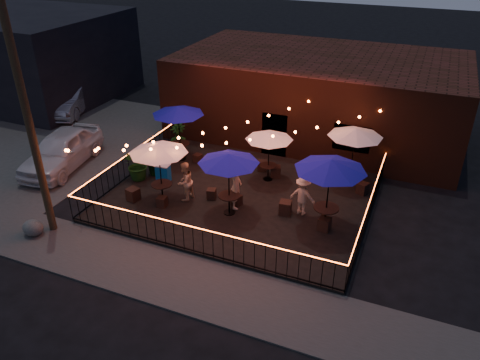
% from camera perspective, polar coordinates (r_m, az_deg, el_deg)
% --- Properties ---
extents(ground, '(110.00, 110.00, 0.00)m').
position_cam_1_polar(ground, '(17.27, -2.52, -5.46)').
color(ground, black).
rests_on(ground, ground).
extents(patio, '(10.00, 8.00, 0.15)m').
position_cam_1_polar(patio, '(18.76, 0.06, -2.09)').
color(patio, black).
rests_on(patio, ground).
extents(sidewalk, '(18.00, 2.50, 0.05)m').
position_cam_1_polar(sidewalk, '(15.00, -7.88, -11.82)').
color(sidewalk, '#3B3936').
rests_on(sidewalk, ground).
extents(parking_lot, '(11.00, 12.00, 0.02)m').
position_cam_1_polar(parking_lot, '(26.64, -22.79, 5.17)').
color(parking_lot, '#3B3936').
rests_on(parking_lot, ground).
extents(brick_building, '(14.00, 8.00, 4.00)m').
position_cam_1_polar(brick_building, '(24.66, 9.57, 10.23)').
color(brick_building, '#36190E').
rests_on(brick_building, ground).
extents(background_building, '(12.00, 9.00, 5.00)m').
position_cam_1_polar(background_building, '(33.39, -25.33, 13.75)').
color(background_building, black).
rests_on(background_building, ground).
extents(utility_pole, '(0.26, 0.26, 8.00)m').
position_cam_1_polar(utility_pole, '(16.50, -24.25, 5.94)').
color(utility_pole, '#362216').
rests_on(utility_pole, ground).
extents(fence_front, '(10.00, 0.04, 1.04)m').
position_cam_1_polar(fence_front, '(15.44, -5.73, -7.27)').
color(fence_front, black).
rests_on(fence_front, patio).
extents(fence_left, '(0.04, 8.00, 1.04)m').
position_cam_1_polar(fence_left, '(20.69, -12.83, 2.13)').
color(fence_left, black).
rests_on(fence_left, patio).
extents(fence_right, '(0.04, 8.00, 1.04)m').
position_cam_1_polar(fence_right, '(17.44, 15.43, -3.63)').
color(fence_right, black).
rests_on(fence_right, patio).
extents(festoon_lights, '(10.02, 8.72, 1.32)m').
position_cam_1_polar(festoon_lights, '(17.76, -3.33, 4.88)').
color(festoon_lights, '#E85B21').
rests_on(festoon_lights, ground).
extents(cafe_table_0, '(2.89, 2.89, 2.45)m').
position_cam_1_polar(cafe_table_0, '(17.58, -9.93, 3.73)').
color(cafe_table_0, black).
rests_on(cafe_table_0, patio).
extents(cafe_table_1, '(2.87, 2.87, 2.56)m').
position_cam_1_polar(cafe_table_1, '(20.86, -7.57, 8.33)').
color(cafe_table_1, black).
rests_on(cafe_table_1, patio).
extents(cafe_table_2, '(2.89, 2.89, 2.46)m').
position_cam_1_polar(cafe_table_2, '(16.54, -1.40, 2.53)').
color(cafe_table_2, black).
rests_on(cafe_table_2, patio).
extents(cafe_table_3, '(2.49, 2.49, 2.17)m').
position_cam_1_polar(cafe_table_3, '(19.05, 3.59, 5.33)').
color(cafe_table_3, black).
rests_on(cafe_table_3, patio).
extents(cafe_table_4, '(2.56, 2.56, 2.72)m').
position_cam_1_polar(cafe_table_4, '(15.85, 11.00, 1.71)').
color(cafe_table_4, black).
rests_on(cafe_table_4, patio).
extents(cafe_table_5, '(2.71, 2.71, 2.44)m').
position_cam_1_polar(cafe_table_5, '(19.26, 13.90, 5.57)').
color(cafe_table_5, black).
rests_on(cafe_table_5, patio).
extents(bistro_chair_0, '(0.52, 0.52, 0.50)m').
position_cam_1_polar(bistro_chair_0, '(18.78, -12.90, -1.71)').
color(bistro_chair_0, black).
rests_on(bistro_chair_0, patio).
extents(bistro_chair_1, '(0.37, 0.37, 0.41)m').
position_cam_1_polar(bistro_chair_1, '(18.17, -9.48, -2.63)').
color(bistro_chair_1, black).
rests_on(bistro_chair_1, patio).
extents(bistro_chair_2, '(0.53, 0.53, 0.48)m').
position_cam_1_polar(bistro_chair_2, '(21.65, -7.96, 3.05)').
color(bistro_chair_2, black).
rests_on(bistro_chair_2, patio).
extents(bistro_chair_3, '(0.39, 0.39, 0.40)m').
position_cam_1_polar(bistro_chair_3, '(21.31, -5.18, 2.65)').
color(bistro_chair_3, black).
rests_on(bistro_chair_3, patio).
extents(bistro_chair_4, '(0.42, 0.42, 0.40)m').
position_cam_1_polar(bistro_chair_4, '(18.47, -3.49, -1.69)').
color(bistro_chair_4, black).
rests_on(bistro_chair_4, patio).
extents(bistro_chair_5, '(0.43, 0.43, 0.41)m').
position_cam_1_polar(bistro_chair_5, '(18.02, -0.43, -2.48)').
color(bistro_chair_5, black).
rests_on(bistro_chair_5, patio).
extents(bistro_chair_6, '(0.46, 0.46, 0.44)m').
position_cam_1_polar(bistro_chair_6, '(20.55, 2.72, 1.76)').
color(bistro_chair_6, black).
rests_on(bistro_chair_6, patio).
extents(bistro_chair_7, '(0.52, 0.52, 0.49)m').
position_cam_1_polar(bistro_chair_7, '(20.05, 4.37, 1.05)').
color(bistro_chair_7, black).
rests_on(bistro_chair_7, patio).
extents(bistro_chair_8, '(0.48, 0.48, 0.51)m').
position_cam_1_polar(bistro_chair_8, '(17.56, 5.55, -3.36)').
color(bistro_chair_8, black).
rests_on(bistro_chair_8, patio).
extents(bistro_chair_9, '(0.45, 0.45, 0.48)m').
position_cam_1_polar(bistro_chair_9, '(16.87, 10.25, -5.29)').
color(bistro_chair_9, black).
rests_on(bistro_chair_9, patio).
extents(bistro_chair_10, '(0.40, 0.40, 0.40)m').
position_cam_1_polar(bistro_chair_10, '(20.05, 8.86, 0.62)').
color(bistro_chair_10, black).
rests_on(bistro_chair_10, patio).
extents(bistro_chair_11, '(0.51, 0.51, 0.46)m').
position_cam_1_polar(bistro_chair_11, '(19.40, 14.73, -0.97)').
color(bistro_chair_11, black).
rests_on(bistro_chair_11, patio).
extents(patron_a, '(0.58, 0.74, 1.80)m').
position_cam_1_polar(patron_a, '(17.54, -0.51, -0.78)').
color(patron_a, '#D9AB8C').
rests_on(patron_a, patio).
extents(patron_b, '(0.73, 0.87, 1.59)m').
position_cam_1_polar(patron_b, '(18.21, -6.73, -0.18)').
color(patron_b, tan).
rests_on(patron_b, patio).
extents(patron_c, '(1.06, 0.68, 1.55)m').
position_cam_1_polar(patron_c, '(17.36, 7.65, -1.90)').
color(patron_c, tan).
rests_on(patron_c, patio).
extents(potted_shrub_a, '(1.47, 1.36, 1.35)m').
position_cam_1_polar(potted_shrub_a, '(20.04, -12.26, 1.79)').
color(potted_shrub_a, '#0D3409').
rests_on(potted_shrub_a, patio).
extents(potted_shrub_b, '(1.03, 0.94, 1.52)m').
position_cam_1_polar(potted_shrub_b, '(20.27, -10.21, 2.60)').
color(potted_shrub_b, '#15350D').
rests_on(potted_shrub_b, patio).
extents(potted_shrub_c, '(0.80, 0.80, 1.31)m').
position_cam_1_polar(potted_shrub_c, '(22.48, -7.55, 5.25)').
color(potted_shrub_c, '#0E3B0C').
rests_on(potted_shrub_c, patio).
extents(cooler, '(0.62, 0.48, 0.78)m').
position_cam_1_polar(cooler, '(19.83, -9.35, 0.87)').
color(cooler, blue).
rests_on(cooler, patio).
extents(boulder, '(0.99, 0.91, 0.64)m').
position_cam_1_polar(boulder, '(18.06, -23.92, -5.36)').
color(boulder, '#41413C').
rests_on(boulder, ground).
extents(car_white, '(2.70, 5.04, 1.63)m').
position_cam_1_polar(car_white, '(22.40, -20.93, 3.45)').
color(car_white, white).
rests_on(car_white, ground).
extents(car_silver, '(3.34, 5.33, 1.66)m').
position_cam_1_polar(car_silver, '(29.12, -19.98, 9.38)').
color(car_silver, '#9999A2').
rests_on(car_silver, ground).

